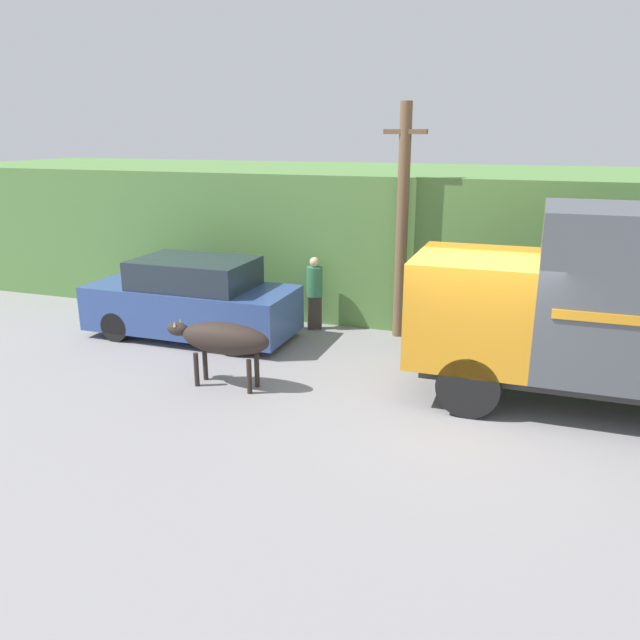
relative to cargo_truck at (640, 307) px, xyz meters
The scene contains 7 objects.
ground_plane 3.11m from the cargo_truck, 163.62° to the right, with size 60.00×60.00×0.00m, color gray.
hillside_embankment 6.60m from the cargo_truck, 111.57° to the left, with size 32.00×6.25×3.49m.
cargo_truck is the anchor object (origin of this frame).
brown_cow 6.89m from the cargo_truck, behind, with size 2.02×0.58×1.20m.
parked_suv 8.84m from the cargo_truck, behind, with size 4.62×1.88×1.78m.
pedestrian_on_hill 6.92m from the cargo_truck, 157.74° to the left, with size 0.49×0.49×1.70m.
utility_pole 5.26m from the cargo_truck, 147.85° to the left, with size 0.90×0.25×5.03m.
Camera 1 is at (0.80, -9.80, 4.43)m, focal length 35.00 mm.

